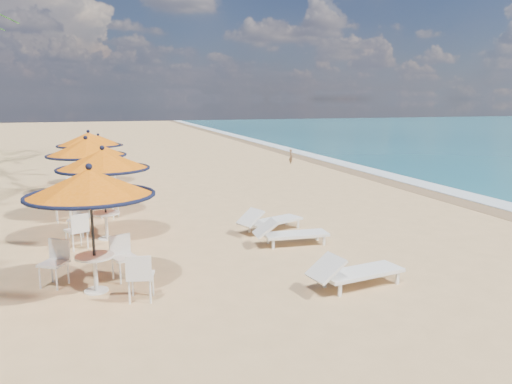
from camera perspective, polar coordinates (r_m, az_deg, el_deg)
ground at (r=11.87m, az=6.66°, el=-8.28°), size 160.00×160.00×0.00m
foam_strip at (r=24.88m, az=16.74°, el=1.29°), size 1.20×140.00×0.04m
wetsand_band at (r=24.39m, az=14.99°, el=1.20°), size 1.40×140.00×0.02m
station_0 at (r=10.26m, az=-18.18°, el=-0.72°), size 2.50×2.50×2.61m
station_1 at (r=14.10m, az=-17.42°, el=2.59°), size 2.49×2.49×2.60m
station_2 at (r=17.20m, az=-18.83°, el=3.74°), size 2.55×2.55×2.66m
station_3 at (r=21.24m, az=-18.75°, el=4.86°), size 2.51×2.61×2.62m
station_4 at (r=24.04m, az=-17.49°, el=5.13°), size 2.19×2.19×2.29m
lounger_near at (r=10.53m, az=11.04°, el=-8.88°), size 2.17×0.98×0.75m
lounger_mid at (r=13.28m, az=3.74°, el=-4.68°), size 2.02×0.75×0.71m
lounger_far at (r=14.59m, az=1.43°, el=-3.22°), size 2.14×1.30×0.73m
person at (r=29.95m, az=4.01°, el=4.12°), size 0.24×0.35×0.93m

